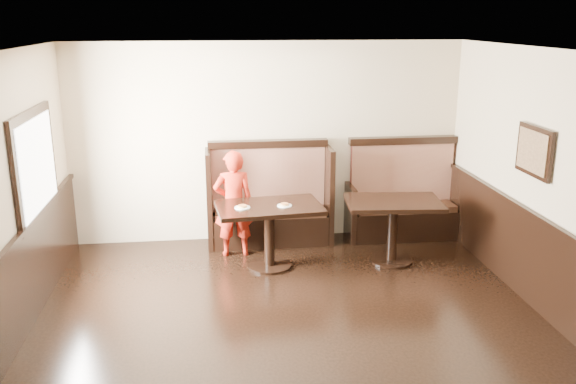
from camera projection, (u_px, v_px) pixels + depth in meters
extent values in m
plane|color=black|center=(304.00, 366.00, 5.63)|extent=(7.00, 7.00, 0.00)
plane|color=#BEAF89|center=(267.00, 143.00, 8.58)|extent=(5.50, 0.00, 5.50)
plane|color=white|center=(306.00, 57.00, 4.85)|extent=(7.00, 7.00, 0.00)
cube|color=black|center=(35.00, 164.00, 6.69)|extent=(0.05, 1.50, 1.20)
cube|color=white|center=(38.00, 164.00, 6.69)|extent=(0.01, 1.30, 1.00)
cube|color=black|center=(534.00, 151.00, 6.63)|extent=(0.04, 0.70, 0.55)
cube|color=olive|center=(532.00, 151.00, 6.62)|extent=(0.01, 0.60, 0.45)
cube|color=black|center=(270.00, 229.00, 8.64)|extent=(1.60, 0.50, 0.42)
cube|color=#321B0F|center=(270.00, 212.00, 8.57)|extent=(1.54, 0.46, 0.09)
cube|color=#541011|center=(268.00, 178.00, 8.65)|extent=(1.60, 0.12, 0.92)
cube|color=black|center=(268.00, 144.00, 8.51)|extent=(1.68, 0.16, 0.10)
cube|color=black|center=(209.00, 197.00, 8.51)|extent=(0.07, 0.72, 1.36)
cube|color=black|center=(328.00, 193.00, 8.71)|extent=(0.07, 0.72, 1.36)
cube|color=black|center=(403.00, 223.00, 8.87)|extent=(1.50, 0.50, 0.42)
cube|color=#321B0F|center=(404.00, 207.00, 8.81)|extent=(1.44, 0.46, 0.09)
cube|color=#541011|center=(401.00, 174.00, 8.88)|extent=(1.50, 0.12, 0.92)
cube|color=black|center=(403.00, 140.00, 8.74)|extent=(1.58, 0.16, 0.10)
cube|color=black|center=(349.00, 211.00, 8.82)|extent=(0.07, 0.72, 0.80)
cube|color=black|center=(453.00, 207.00, 9.01)|extent=(0.07, 0.72, 0.80)
cube|color=black|center=(269.00, 207.00, 7.65)|extent=(1.38, 0.94, 0.05)
cylinder|color=black|center=(269.00, 238.00, 7.76)|extent=(0.13, 0.13, 0.76)
cylinder|color=black|center=(270.00, 265.00, 7.87)|extent=(0.57, 0.57, 0.03)
cube|color=black|center=(394.00, 203.00, 7.82)|extent=(1.27, 0.89, 0.05)
cylinder|color=black|center=(392.00, 233.00, 7.94)|extent=(0.13, 0.13, 0.77)
cylinder|color=black|center=(391.00, 260.00, 8.04)|extent=(0.57, 0.57, 0.03)
imported|color=red|center=(234.00, 204.00, 8.08)|extent=(0.54, 0.37, 1.44)
cylinder|color=white|center=(242.00, 207.00, 7.53)|extent=(0.20, 0.20, 0.01)
cylinder|color=tan|center=(242.00, 206.00, 7.53)|extent=(0.12, 0.12, 0.02)
cylinder|color=#EABA54|center=(242.00, 205.00, 7.53)|extent=(0.10, 0.10, 0.01)
cylinder|color=white|center=(285.00, 206.00, 7.61)|extent=(0.19, 0.19, 0.01)
cylinder|color=tan|center=(285.00, 204.00, 7.61)|extent=(0.11, 0.11, 0.02)
cylinder|color=#EABA54|center=(285.00, 204.00, 7.61)|extent=(0.10, 0.10, 0.01)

